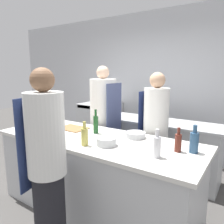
{
  "coord_description": "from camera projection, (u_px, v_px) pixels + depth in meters",
  "views": [
    {
      "loc": [
        1.52,
        -1.93,
        1.68
      ],
      "look_at": [
        0.0,
        0.35,
        1.16
      ],
      "focal_mm": 35.0,
      "sensor_mm": 36.0,
      "label": 1
    }
  ],
  "objects": [
    {
      "name": "wall_back",
      "position": [
        163.0,
        86.0,
        4.2
      ],
      "size": [
        8.0,
        0.06,
        2.8
      ],
      "color": "silver",
      "rests_on": "ground_plane"
    },
    {
      "name": "ground_plane",
      "position": [
        96.0,
        208.0,
        2.72
      ],
      "size": [
        16.0,
        16.0,
        0.0
      ],
      "primitive_type": "plane",
      "color": "#4C4947"
    },
    {
      "name": "bottle_wine",
      "position": [
        178.0,
        142.0,
        2.09
      ],
      "size": [
        0.07,
        0.07,
        0.24
      ],
      "color": "#5B2319",
      "rests_on": "prep_counter"
    },
    {
      "name": "bowl_prep_small",
      "position": [
        48.0,
        122.0,
        3.19
      ],
      "size": [
        0.23,
        0.23,
        0.07
      ],
      "color": "white",
      "rests_on": "prep_counter"
    },
    {
      "name": "cutting_board",
      "position": [
        73.0,
        128.0,
        2.95
      ],
      "size": [
        0.38,
        0.28,
        0.01
      ],
      "color": "olive",
      "rests_on": "prep_counter"
    },
    {
      "name": "bottle_vinegar",
      "position": [
        194.0,
        142.0,
        2.06
      ],
      "size": [
        0.08,
        0.08,
        0.27
      ],
      "color": "#2D5175",
      "rests_on": "prep_counter"
    },
    {
      "name": "bowl_ceramic_blue",
      "position": [
        52.0,
        130.0,
        2.71
      ],
      "size": [
        0.21,
        0.21,
        0.08
      ],
      "color": "tan",
      "rests_on": "prep_counter"
    },
    {
      "name": "oven_range",
      "position": [
        100.0,
        126.0,
        4.7
      ],
      "size": [
        0.72,
        0.72,
        1.01
      ],
      "color": "#B7BABC",
      "rests_on": "ground_plane"
    },
    {
      "name": "pass_counter",
      "position": [
        156.0,
        148.0,
        3.52
      ],
      "size": [
        2.0,
        0.6,
        0.91
      ],
      "color": "#B7BABC",
      "rests_on": "ground_plane"
    },
    {
      "name": "bowl_wooden_salad",
      "position": [
        136.0,
        135.0,
        2.55
      ],
      "size": [
        0.23,
        0.23,
        0.07
      ],
      "color": "#B7BABC",
      "rests_on": "prep_counter"
    },
    {
      "name": "bowl_mixing_large",
      "position": [
        106.0,
        142.0,
        2.27
      ],
      "size": [
        0.21,
        0.21,
        0.08
      ],
      "color": "#B7BABC",
      "rests_on": "prep_counter"
    },
    {
      "name": "chef_at_stove",
      "position": [
        103.0,
        124.0,
        3.36
      ],
      "size": [
        0.41,
        0.4,
        1.75
      ],
      "rotation": [
        0.0,
        0.0,
        -1.59
      ],
      "color": "black",
      "rests_on": "ground_plane"
    },
    {
      "name": "chef_at_pass_far",
      "position": [
        155.0,
        136.0,
        2.86
      ],
      "size": [
        0.37,
        0.35,
        1.66
      ],
      "rotation": [
        0.0,
        0.0,
        1.29
      ],
      "color": "black",
      "rests_on": "ground_plane"
    },
    {
      "name": "prep_counter",
      "position": [
        96.0,
        174.0,
        2.63
      ],
      "size": [
        2.49,
        0.93,
        0.91
      ],
      "color": "#B7BABC",
      "rests_on": "ground_plane"
    },
    {
      "name": "bottle_cooking_oil",
      "position": [
        85.0,
        136.0,
        2.27
      ],
      "size": [
        0.07,
        0.07,
        0.26
      ],
      "color": "#B2A84C",
      "rests_on": "prep_counter"
    },
    {
      "name": "cup",
      "position": [
        19.0,
        125.0,
        2.95
      ],
      "size": [
        0.1,
        0.1,
        0.09
      ],
      "color": "#33477F",
      "rests_on": "prep_counter"
    },
    {
      "name": "bottle_olive_oil",
      "position": [
        157.0,
        146.0,
        1.95
      ],
      "size": [
        0.07,
        0.07,
        0.26
      ],
      "color": "silver",
      "rests_on": "prep_counter"
    },
    {
      "name": "bottle_sauce",
      "position": [
        96.0,
        124.0,
        2.71
      ],
      "size": [
        0.06,
        0.06,
        0.3
      ],
      "color": "#19471E",
      "rests_on": "prep_counter"
    },
    {
      "name": "chef_at_prep_near",
      "position": [
        47.0,
        166.0,
        1.91
      ],
      "size": [
        0.37,
        0.35,
        1.71
      ],
      "rotation": [
        0.0,
        0.0,
        1.76
      ],
      "color": "black",
      "rests_on": "ground_plane"
    }
  ]
}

